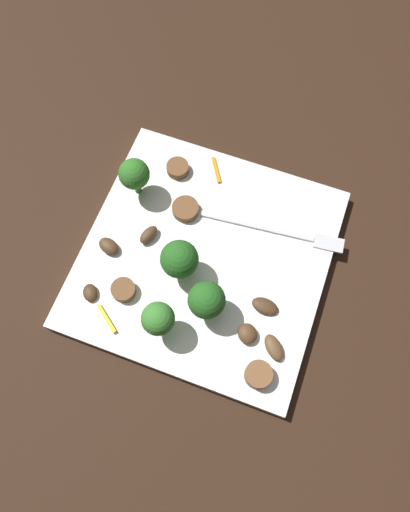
{
  "coord_description": "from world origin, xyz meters",
  "views": [
    {
      "loc": [
        0.07,
        -0.19,
        0.53
      ],
      "look_at": [
        0.0,
        0.0,
        0.02
      ],
      "focal_mm": 33.5,
      "sensor_mm": 36.0,
      "label": 1
    }
  ],
  "objects_px": {
    "sausage_slice_0": "(178,168)",
    "broccoli_floret_3": "(134,174)",
    "mushroom_2": "(265,306)",
    "pepper_strip_1": "(107,319)",
    "sausage_slice_3": "(258,375)",
    "fork": "(280,232)",
    "pepper_strip_0": "(216,170)",
    "sausage_slice_2": "(124,290)",
    "mushroom_0": "(109,246)",
    "plate": "(205,258)",
    "broccoli_floret_2": "(179,259)",
    "broccoli_floret_0": "(158,319)",
    "sausage_slice_1": "(185,209)",
    "mushroom_1": "(274,347)",
    "mushroom_4": "(150,232)",
    "mushroom_5": "(247,334)",
    "broccoli_floret_1": "(207,300)",
    "mushroom_3": "(90,293)"
  },
  "relations": [
    {
      "from": "mushroom_0",
      "to": "mushroom_1",
      "type": "xyz_separation_m",
      "value": [
        0.21,
        -0.05,
        -0.0
      ]
    },
    {
      "from": "mushroom_2",
      "to": "pepper_strip_1",
      "type": "bearing_deg",
      "value": -155.35
    },
    {
      "from": "plate",
      "to": "sausage_slice_2",
      "type": "relative_size",
      "value": 10.12
    },
    {
      "from": "fork",
      "to": "broccoli_floret_2",
      "type": "bearing_deg",
      "value": -143.2
    },
    {
      "from": "sausage_slice_2",
      "to": "mushroom_0",
      "type": "distance_m",
      "value": 0.06
    },
    {
      "from": "broccoli_floret_3",
      "to": "sausage_slice_1",
      "type": "bearing_deg",
      "value": -5.34
    },
    {
      "from": "pepper_strip_1",
      "to": "mushroom_4",
      "type": "bearing_deg",
      "value": 87.01
    },
    {
      "from": "mushroom_2",
      "to": "pepper_strip_0",
      "type": "relative_size",
      "value": 0.82
    },
    {
      "from": "broccoli_floret_0",
      "to": "sausage_slice_1",
      "type": "relative_size",
      "value": 1.79
    },
    {
      "from": "sausage_slice_0",
      "to": "broccoli_floret_3",
      "type": "bearing_deg",
      "value": -129.12
    },
    {
      "from": "fork",
      "to": "sausage_slice_2",
      "type": "height_order",
      "value": "sausage_slice_2"
    },
    {
      "from": "mushroom_1",
      "to": "pepper_strip_1",
      "type": "bearing_deg",
      "value": -169.88
    },
    {
      "from": "fork",
      "to": "broccoli_floret_0",
      "type": "height_order",
      "value": "broccoli_floret_0"
    },
    {
      "from": "sausage_slice_2",
      "to": "pepper_strip_0",
      "type": "xyz_separation_m",
      "value": [
        0.04,
        0.18,
        -0.0
      ]
    },
    {
      "from": "broccoli_floret_0",
      "to": "mushroom_1",
      "type": "bearing_deg",
      "value": 9.41
    },
    {
      "from": "sausage_slice_0",
      "to": "sausage_slice_3",
      "type": "xyz_separation_m",
      "value": [
        0.17,
        -0.2,
        0.0
      ]
    },
    {
      "from": "mushroom_0",
      "to": "pepper_strip_1",
      "type": "distance_m",
      "value": 0.09
    },
    {
      "from": "broccoli_floret_3",
      "to": "pepper_strip_1",
      "type": "relative_size",
      "value": 1.55
    },
    {
      "from": "mushroom_3",
      "to": "pepper_strip_1",
      "type": "bearing_deg",
      "value": -35.07
    },
    {
      "from": "broccoli_floret_3",
      "to": "mushroom_5",
      "type": "height_order",
      "value": "broccoli_floret_3"
    },
    {
      "from": "fork",
      "to": "mushroom_0",
      "type": "height_order",
      "value": "mushroom_0"
    },
    {
      "from": "fork",
      "to": "plate",
      "type": "bearing_deg",
      "value": -146.84
    },
    {
      "from": "broccoli_floret_1",
      "to": "broccoli_floret_3",
      "type": "xyz_separation_m",
      "value": [
        -0.13,
        0.11,
        0.0
      ]
    },
    {
      "from": "sausage_slice_0",
      "to": "pepper_strip_0",
      "type": "distance_m",
      "value": 0.05
    },
    {
      "from": "fork",
      "to": "pepper_strip_0",
      "type": "xyz_separation_m",
      "value": [
        -0.1,
        0.05,
        -0.0
      ]
    },
    {
      "from": "sausage_slice_3",
      "to": "mushroom_0",
      "type": "distance_m",
      "value": 0.22
    },
    {
      "from": "broccoli_floret_0",
      "to": "broccoli_floret_3",
      "type": "distance_m",
      "value": 0.17
    },
    {
      "from": "sausage_slice_2",
      "to": "mushroom_0",
      "type": "height_order",
      "value": "same"
    },
    {
      "from": "broccoli_floret_3",
      "to": "sausage_slice_2",
      "type": "bearing_deg",
      "value": -74.08
    },
    {
      "from": "sausage_slice_3",
      "to": "mushroom_0",
      "type": "bearing_deg",
      "value": 159.13
    },
    {
      "from": "plate",
      "to": "sausage_slice_0",
      "type": "distance_m",
      "value": 0.12
    },
    {
      "from": "broccoli_floret_0",
      "to": "broccoli_floret_1",
      "type": "bearing_deg",
      "value": 42.73
    },
    {
      "from": "sausage_slice_3",
      "to": "pepper_strip_1",
      "type": "distance_m",
      "value": 0.18
    },
    {
      "from": "broccoli_floret_1",
      "to": "mushroom_4",
      "type": "xyz_separation_m",
      "value": [
        -0.09,
        0.06,
        -0.03
      ]
    },
    {
      "from": "mushroom_0",
      "to": "mushroom_1",
      "type": "distance_m",
      "value": 0.22
    },
    {
      "from": "broccoli_floret_3",
      "to": "sausage_slice_2",
      "type": "height_order",
      "value": "broccoli_floret_3"
    },
    {
      "from": "mushroom_5",
      "to": "sausage_slice_2",
      "type": "bearing_deg",
      "value": -179.68
    },
    {
      "from": "sausage_slice_1",
      "to": "mushroom_4",
      "type": "distance_m",
      "value": 0.05
    },
    {
      "from": "broccoli_floret_2",
      "to": "sausage_slice_2",
      "type": "height_order",
      "value": "broccoli_floret_2"
    },
    {
      "from": "broccoli_floret_3",
      "to": "sausage_slice_3",
      "type": "relative_size",
      "value": 1.97
    },
    {
      "from": "mushroom_2",
      "to": "mushroom_3",
      "type": "height_order",
      "value": "same"
    },
    {
      "from": "mushroom_2",
      "to": "mushroom_1",
      "type": "bearing_deg",
      "value": -60.72
    },
    {
      "from": "pepper_strip_0",
      "to": "sausage_slice_1",
      "type": "bearing_deg",
      "value": -103.41
    },
    {
      "from": "broccoli_floret_0",
      "to": "sausage_slice_3",
      "type": "height_order",
      "value": "broccoli_floret_0"
    },
    {
      "from": "fork",
      "to": "mushroom_2",
      "type": "relative_size",
      "value": 5.97
    },
    {
      "from": "broccoli_floret_2",
      "to": "pepper_strip_0",
      "type": "height_order",
      "value": "broccoli_floret_2"
    },
    {
      "from": "broccoli_floret_0",
      "to": "sausage_slice_1",
      "type": "height_order",
      "value": "broccoli_floret_0"
    },
    {
      "from": "fork",
      "to": "pepper_strip_0",
      "type": "relative_size",
      "value": 4.92
    },
    {
      "from": "plate",
      "to": "mushroom_3",
      "type": "distance_m",
      "value": 0.14
    },
    {
      "from": "sausage_slice_3",
      "to": "mushroom_5",
      "type": "xyz_separation_m",
      "value": [
        -0.02,
        0.04,
        -0.0
      ]
    }
  ]
}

